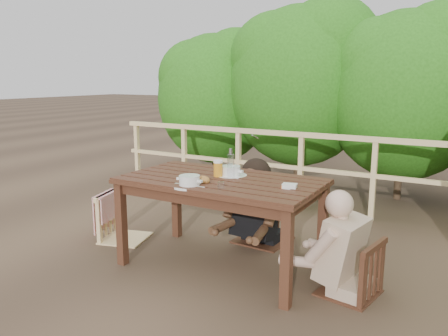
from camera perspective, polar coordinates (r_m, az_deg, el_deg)
The scene contains 16 objects.
ground at distance 4.17m, azimuth -0.35°, elevation -12.32°, with size 60.00×60.00×0.00m, color brown.
table at distance 4.03m, azimuth -0.36°, elevation -7.11°, with size 1.73×0.97×0.80m, color #3A1F13.
chair_left at distance 4.77m, azimuth -12.68°, elevation -3.60°, with size 0.46×0.46×0.93m, color #DFBD81.
chair_far at distance 4.61m, azimuth 5.04°, elevation -3.18°, with size 0.52×0.52×1.04m, color #3A1F13.
chair_right at distance 3.65m, azimuth 15.95°, elevation -9.03°, with size 0.43×0.43×0.87m, color #3A1F13.
woman at distance 4.59m, azimuth 5.18°, elevation -1.13°, with size 0.55×0.68×1.37m, color black, non-canonical shape.
diner_right at distance 3.56m, azimuth 16.63°, elevation -5.42°, with size 0.55×0.67×1.36m, color tan, non-canonical shape.
railing at distance 5.76m, azimuth 9.76°, elevation -0.47°, with size 5.60×0.10×1.01m, color #DFBD81.
hedge_row at distance 6.67m, azimuth 17.19°, elevation 12.88°, with size 6.60×1.60×3.80m, color #225B13, non-canonical shape.
soup_near at distance 3.68m, azimuth -4.43°, elevation -1.69°, with size 0.29×0.29×0.10m, color silver.
soup_far at distance 4.04m, azimuth 0.85°, elevation -0.42°, with size 0.30×0.30×0.10m, color silver.
bread_roll at distance 3.76m, azimuth -2.71°, elevation -1.56°, with size 0.13×0.10×0.07m, color #935E34.
beer_glass at distance 3.98m, azimuth -0.76°, elevation -0.16°, with size 0.08×0.08×0.16m, color orange.
bottle at distance 3.93m, azimuth 0.87°, elevation 0.55°, with size 0.07×0.07×0.28m, color silver.
tumbler at distance 3.56m, azimuth -0.39°, elevation -2.33°, with size 0.06×0.06×0.07m, color silver.
butter_tub at distance 3.62m, azimuth 8.38°, elevation -2.39°, with size 0.12×0.08×0.05m, color white.
Camera 1 is at (1.93, -3.29, 1.69)m, focal length 35.78 mm.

